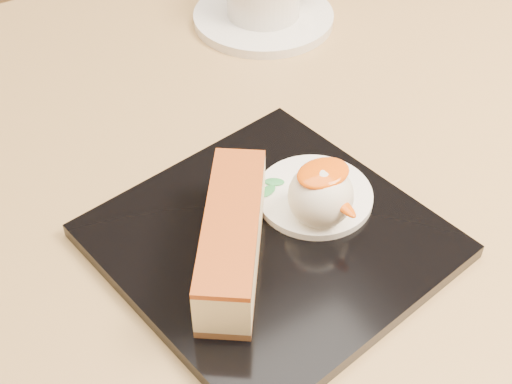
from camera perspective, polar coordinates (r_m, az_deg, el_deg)
table at (r=0.71m, az=1.72°, el=-7.80°), size 0.80×0.80×0.72m
dessert_plate at (r=0.53m, az=1.15°, el=-3.94°), size 0.25×0.25×0.01m
cheesecake at (r=0.49m, az=-1.92°, el=-3.68°), size 0.11×0.13×0.04m
cream_smear at (r=0.55m, az=4.69°, el=-0.29°), size 0.09×0.09×0.01m
ice_cream_scoop at (r=0.52m, az=5.20°, el=-0.29°), size 0.05×0.05×0.05m
mango_sauce at (r=0.51m, az=5.39°, el=1.51°), size 0.04×0.03×0.01m
mint_sprig at (r=0.55m, az=0.75°, el=0.40°), size 0.03×0.02×0.00m
saucer at (r=0.79m, az=0.60°, el=13.81°), size 0.15×0.15×0.01m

